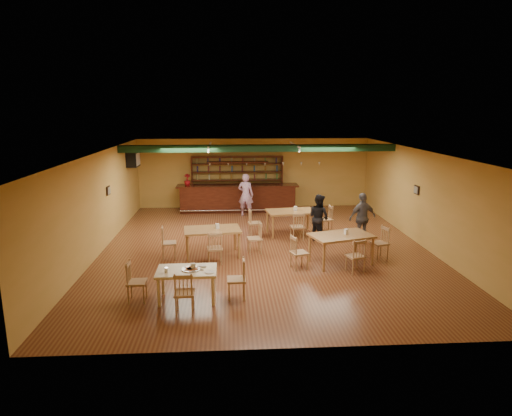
{
  "coord_description": "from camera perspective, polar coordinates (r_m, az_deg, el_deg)",
  "views": [
    {
      "loc": [
        -1.1,
        -13.31,
        4.29
      ],
      "look_at": [
        -0.24,
        0.6,
        1.15
      ],
      "focal_mm": 31.22,
      "sensor_mm": 36.0,
      "label": 1
    }
  ],
  "objects": [
    {
      "name": "pizza_server",
      "position": [
        10.28,
        -7.52,
        -7.64
      ],
      "size": [
        0.3,
        0.28,
        0.0
      ],
      "primitive_type": "cube",
      "rotation": [
        0.0,
        0.0,
        -0.71
      ],
      "color": "silver",
      "rests_on": "pizza_tray"
    },
    {
      "name": "side_plate",
      "position": [
        10.04,
        -5.95,
        -8.16
      ],
      "size": [
        0.22,
        0.22,
        0.01
      ],
      "primitive_type": "cylinder",
      "rotation": [
        0.0,
        0.0,
        0.01
      ],
      "color": "white",
      "rests_on": "near_table"
    },
    {
      "name": "pizza_tray",
      "position": [
        10.25,
        -8.34,
        -7.78
      ],
      "size": [
        0.51,
        0.51,
        0.01
      ],
      "primitive_type": "cylinder",
      "rotation": [
        0.0,
        0.0,
        -0.33
      ],
      "color": "silver",
      "rests_on": "near_table"
    },
    {
      "name": "back_bar_hutch",
      "position": [
        19.36,
        -2.41,
        3.32
      ],
      "size": [
        3.94,
        0.4,
        2.28
      ],
      "primitive_type": "cube",
      "color": "black",
      "rests_on": "ground"
    },
    {
      "name": "napkin_stack",
      "position": [
        10.41,
        -6.93,
        -7.37
      ],
      "size": [
        0.21,
        0.16,
        0.03
      ],
      "primitive_type": "cube",
      "rotation": [
        0.0,
        0.0,
        0.04
      ],
      "color": "white",
      "rests_on": "near_table"
    },
    {
      "name": "dining_table_b",
      "position": [
        15.49,
        4.51,
        -1.84
      ],
      "size": [
        1.77,
        1.21,
        0.82
      ],
      "primitive_type": "cube",
      "rotation": [
        0.0,
        0.0,
        0.14
      ],
      "color": "#A16839",
      "rests_on": "ground"
    },
    {
      "name": "patron_right_b",
      "position": [
        14.84,
        13.48,
        -1.21
      ],
      "size": [
        1.03,
        0.64,
        1.63
      ],
      "primitive_type": "imported",
      "rotation": [
        0.0,
        0.0,
        3.42
      ],
      "color": "slate",
      "rests_on": "ground"
    },
    {
      "name": "floor",
      "position": [
        14.03,
        1.13,
        -5.11
      ],
      "size": [
        12.0,
        12.0,
        0.0
      ],
      "primitive_type": "plane",
      "color": "#5B2E1A",
      "rests_on": "ground"
    },
    {
      "name": "patron_bar",
      "position": [
        17.98,
        -1.33,
        1.71
      ],
      "size": [
        0.73,
        0.59,
        1.73
      ],
      "primitive_type": "imported",
      "rotation": [
        0.0,
        0.0,
        2.83
      ],
      "color": "#A755B9",
      "rests_on": "ground"
    },
    {
      "name": "dining_table_c",
      "position": [
        13.27,
        -5.6,
        -4.37
      ],
      "size": [
        1.74,
        1.17,
        0.82
      ],
      "primitive_type": "cube",
      "rotation": [
        0.0,
        0.0,
        0.12
      ],
      "color": "#A16839",
      "rests_on": "ground"
    },
    {
      "name": "patron_right_a",
      "position": [
        14.78,
        8.04,
        -1.2
      ],
      "size": [
        0.92,
        0.95,
        1.55
      ],
      "primitive_type": "imported",
      "rotation": [
        0.0,
        0.0,
        2.2
      ],
      "color": "black",
      "rests_on": "ground"
    },
    {
      "name": "track_rail_right",
      "position": [
        16.95,
        5.0,
        8.08
      ],
      "size": [
        0.05,
        2.5,
        0.05
      ],
      "primitive_type": "cube",
      "color": "silver",
      "rests_on": "ceiling"
    },
    {
      "name": "dining_table_d",
      "position": [
        12.77,
        10.8,
        -5.18
      ],
      "size": [
        1.89,
        1.44,
        0.84
      ],
      "primitive_type": "cube",
      "rotation": [
        0.0,
        0.0,
        0.28
      ],
      "color": "#A16839",
      "rests_on": "ground"
    },
    {
      "name": "poinsettia",
      "position": [
        18.77,
        -8.79,
        3.6
      ],
      "size": [
        0.35,
        0.35,
        0.48
      ],
      "primitive_type": "imported",
      "rotation": [
        0.0,
        0.0,
        0.35
      ],
      "color": "maroon",
      "rests_on": "bar_counter"
    },
    {
      "name": "picture_right",
      "position": [
        15.31,
        19.89,
        2.19
      ],
      "size": [
        0.04,
        0.34,
        0.28
      ],
      "primitive_type": "cube",
      "color": "black",
      "rests_on": "wall_right"
    },
    {
      "name": "near_table",
      "position": [
        10.39,
        -8.81,
        -9.68
      ],
      "size": [
        1.35,
        0.88,
        0.72
      ],
      "primitive_type": "cube",
      "rotation": [
        0.0,
        0.0,
        0.01
      ],
      "color": "beige",
      "rests_on": "ground"
    },
    {
      "name": "ceiling_beam",
      "position": [
        16.21,
        0.36,
        7.67
      ],
      "size": [
        10.0,
        0.3,
        0.25
      ],
      "primitive_type": "cube",
      "color": "black",
      "rests_on": "ceiling"
    },
    {
      "name": "picture_left",
      "position": [
        15.05,
        -18.4,
        2.13
      ],
      "size": [
        0.04,
        0.34,
        0.28
      ],
      "primitive_type": "cube",
      "color": "black",
      "rests_on": "wall_left"
    },
    {
      "name": "bar_counter",
      "position": [
        18.84,
        -2.36,
        1.28
      ],
      "size": [
        5.09,
        0.85,
        1.13
      ],
      "primitive_type": "cube",
      "color": "black",
      "rests_on": "ground"
    },
    {
      "name": "ac_unit",
      "position": [
        18.0,
        -15.47,
        6.05
      ],
      "size": [
        0.34,
        0.7,
        0.48
      ],
      "primitive_type": "cube",
      "color": "silver",
      "rests_on": "wall_left"
    },
    {
      "name": "parmesan_shaker",
      "position": [
        10.16,
        -11.42,
        -7.81
      ],
      "size": [
        0.07,
        0.07,
        0.11
      ],
      "primitive_type": "cylinder",
      "rotation": [
        0.0,
        0.0,
        0.01
      ],
      "color": "#EAE5C6",
      "rests_on": "near_table"
    },
    {
      "name": "track_rail_left",
      "position": [
        16.78,
        -5.98,
        8.01
      ],
      "size": [
        0.05,
        2.5,
        0.05
      ],
      "primitive_type": "cube",
      "color": "silver",
      "rests_on": "ceiling"
    }
  ]
}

